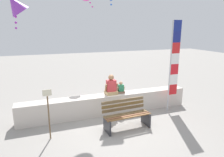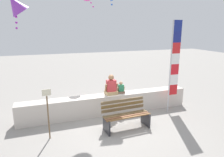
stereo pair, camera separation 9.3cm
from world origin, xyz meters
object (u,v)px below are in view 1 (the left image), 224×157
(person_adult, at_px, (111,87))
(kite_purple, at_px, (15,5))
(park_bench, at_px, (126,115))
(sign_post, at_px, (48,111))
(flag_banner, at_px, (173,62))
(person_child, at_px, (121,89))

(person_adult, xyz_separation_m, kite_purple, (-2.97, 0.63, 2.80))
(kite_purple, bearing_deg, park_bench, -32.72)
(kite_purple, height_order, sign_post, kite_purple)
(kite_purple, bearing_deg, person_adult, -12.05)
(flag_banner, height_order, sign_post, flag_banner)
(park_bench, distance_m, person_child, 1.43)
(sign_post, bearing_deg, park_bench, -2.70)
(person_child, relative_size, sign_post, 0.30)
(flag_banner, bearing_deg, park_bench, -162.15)
(sign_post, bearing_deg, person_adult, 27.48)
(person_child, xyz_separation_m, flag_banner, (1.82, -0.60, 1.00))
(park_bench, bearing_deg, flag_banner, 17.85)
(flag_banner, height_order, kite_purple, kite_purple)
(flag_banner, bearing_deg, person_child, 161.67)
(person_adult, height_order, sign_post, sign_post)
(park_bench, xyz_separation_m, flag_banner, (2.17, 0.70, 1.48))
(park_bench, xyz_separation_m, person_child, (0.35, 1.30, 0.49))
(flag_banner, bearing_deg, kite_purple, 166.57)
(park_bench, bearing_deg, person_child, 74.97)
(flag_banner, distance_m, kite_purple, 5.66)
(sign_post, bearing_deg, person_child, 23.99)
(person_child, bearing_deg, flag_banner, -18.33)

